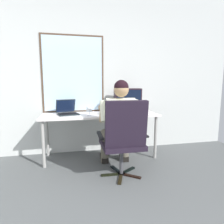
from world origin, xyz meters
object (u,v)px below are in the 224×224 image
at_px(desk, 100,118).
at_px(wine_glass, 89,110).
at_px(office_chair, 124,136).
at_px(crt_monitor, 127,99).
at_px(laptop, 67,110).
at_px(person_seated, 119,125).
at_px(book_stack, 106,113).

bearing_deg(desk, wine_glass, -143.63).
height_order(desk, office_chair, office_chair).
xyz_separation_m(office_chair, wine_glass, (-0.36, 0.67, 0.25)).
distance_m(crt_monitor, laptop, 1.00).
height_order(person_seated, book_stack, person_seated).
height_order(crt_monitor, wine_glass, crt_monitor).
bearing_deg(office_chair, wine_glass, 117.98).
relative_size(crt_monitor, wine_glass, 3.48).
bearing_deg(crt_monitor, laptop, 178.02).
distance_m(office_chair, laptop, 1.14).
xyz_separation_m(laptop, wine_glass, (0.33, -0.22, 0.03)).
height_order(desk, wine_glass, wine_glass).
bearing_deg(desk, person_seated, -72.26).
xyz_separation_m(office_chair, book_stack, (-0.08, 0.75, 0.19)).
bearing_deg(desk, laptop, 170.97).
relative_size(office_chair, person_seated, 0.81).
bearing_deg(laptop, crt_monitor, -1.98).
xyz_separation_m(crt_monitor, wine_glass, (-0.66, -0.19, -0.14)).
bearing_deg(crt_monitor, book_stack, -165.05).
distance_m(office_chair, crt_monitor, 0.99).
bearing_deg(person_seated, wine_glass, 131.64).
relative_size(desk, person_seated, 1.47).
distance_m(laptop, book_stack, 0.62).
bearing_deg(person_seated, office_chair, -91.81).
distance_m(desk, crt_monitor, 0.56).
relative_size(wine_glass, book_stack, 0.70).
distance_m(wine_glass, book_stack, 0.29).
height_order(crt_monitor, book_stack, crt_monitor).
bearing_deg(wine_glass, laptop, 146.19).
height_order(person_seated, wine_glass, person_seated).
height_order(office_chair, book_stack, office_chair).
xyz_separation_m(desk, wine_glass, (-0.19, -0.14, 0.16)).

